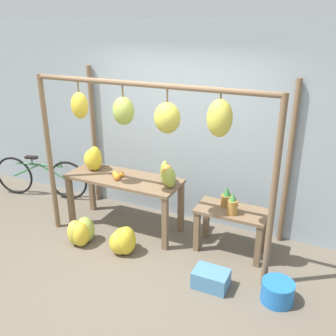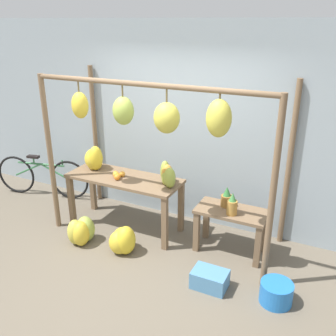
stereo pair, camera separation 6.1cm
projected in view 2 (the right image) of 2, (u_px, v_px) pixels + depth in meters
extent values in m
plane|color=#665B4C|center=(125.00, 275.00, 4.36)|extent=(20.00, 20.00, 0.00)
cube|color=#99A8B2|center=(184.00, 126.00, 5.21)|extent=(8.00, 0.08, 2.80)
cylinder|color=brown|center=(50.00, 155.00, 5.02)|extent=(0.07, 0.07, 2.16)
cylinder|color=brown|center=(272.00, 199.00, 3.81)|extent=(0.07, 0.07, 2.16)
cylinder|color=brown|center=(95.00, 136.00, 5.86)|extent=(0.07, 0.07, 2.16)
cylinder|color=brown|center=(289.00, 166.00, 4.65)|extent=(0.07, 0.07, 2.16)
cylinder|color=brown|center=(144.00, 84.00, 4.03)|extent=(2.95, 0.06, 0.06)
cylinder|color=brown|center=(78.00, 87.00, 4.43)|extent=(0.02, 0.02, 0.12)
ellipsoid|color=gold|center=(80.00, 105.00, 4.51)|extent=(0.21, 0.19, 0.32)
cylinder|color=brown|center=(122.00, 91.00, 4.18)|extent=(0.02, 0.02, 0.12)
ellipsoid|color=#9EB247|center=(123.00, 111.00, 4.26)|extent=(0.25, 0.23, 0.33)
cylinder|color=brown|center=(167.00, 96.00, 3.96)|extent=(0.02, 0.02, 0.14)
ellipsoid|color=gold|center=(167.00, 118.00, 4.04)|extent=(0.29, 0.26, 0.34)
cylinder|color=brown|center=(220.00, 96.00, 3.70)|extent=(0.02, 0.02, 0.05)
ellipsoid|color=gold|center=(219.00, 118.00, 3.78)|extent=(0.27, 0.24, 0.40)
cube|color=brown|center=(124.00, 178.00, 5.11)|extent=(1.59, 0.60, 0.04)
cube|color=brown|center=(71.00, 200.00, 5.35)|extent=(0.07, 0.07, 0.74)
cube|color=brown|center=(165.00, 224.00, 4.74)|extent=(0.07, 0.07, 0.74)
cube|color=brown|center=(93.00, 187.00, 5.77)|extent=(0.07, 0.07, 0.74)
cube|color=brown|center=(181.00, 207.00, 5.15)|extent=(0.07, 0.07, 0.74)
cube|color=brown|center=(232.00, 212.00, 4.62)|extent=(0.88, 0.45, 0.04)
cube|color=brown|center=(197.00, 232.00, 4.74)|extent=(0.07, 0.07, 0.55)
cube|color=brown|center=(258.00, 247.00, 4.42)|extent=(0.07, 0.07, 0.55)
cube|color=brown|center=(206.00, 219.00, 5.04)|extent=(0.07, 0.07, 0.55)
cube|color=brown|center=(264.00, 233.00, 4.72)|extent=(0.07, 0.07, 0.55)
ellipsoid|color=yellow|center=(96.00, 158.00, 5.28)|extent=(0.21, 0.22, 0.35)
ellipsoid|color=yellow|center=(94.00, 158.00, 5.35)|extent=(0.30, 0.32, 0.29)
ellipsoid|color=gold|center=(93.00, 160.00, 5.30)|extent=(0.19, 0.21, 0.29)
sphere|color=orange|center=(117.00, 177.00, 4.99)|extent=(0.08, 0.08, 0.08)
sphere|color=orange|center=(116.00, 174.00, 5.11)|extent=(0.08, 0.08, 0.08)
sphere|color=orange|center=(116.00, 175.00, 5.07)|extent=(0.09, 0.09, 0.09)
sphere|color=orange|center=(122.00, 174.00, 5.10)|extent=(0.08, 0.08, 0.08)
sphere|color=orange|center=(118.00, 176.00, 5.02)|extent=(0.08, 0.08, 0.08)
cylinder|color=#B27F38|center=(232.00, 208.00, 4.48)|extent=(0.13, 0.13, 0.18)
cone|color=#428442|center=(233.00, 197.00, 4.43)|extent=(0.09, 0.09, 0.11)
cylinder|color=olive|center=(226.00, 201.00, 4.68)|extent=(0.14, 0.14, 0.15)
cone|color=#337538|center=(227.00, 191.00, 4.63)|extent=(0.10, 0.10, 0.12)
ellipsoid|color=gold|center=(81.00, 234.00, 4.89)|extent=(0.27, 0.29, 0.34)
ellipsoid|color=#9EB247|center=(86.00, 229.00, 4.99)|extent=(0.36, 0.35, 0.35)
ellipsoid|color=gold|center=(75.00, 232.00, 4.92)|extent=(0.30, 0.31, 0.35)
ellipsoid|color=gold|center=(80.00, 235.00, 4.91)|extent=(0.23, 0.25, 0.29)
ellipsoid|color=yellow|center=(126.00, 240.00, 4.71)|extent=(0.26, 0.29, 0.38)
ellipsoid|color=yellow|center=(123.00, 239.00, 4.79)|extent=(0.36, 0.38, 0.32)
ellipsoid|color=gold|center=(120.00, 242.00, 4.72)|extent=(0.36, 0.34, 0.32)
cube|color=#4C84B2|center=(210.00, 279.00, 4.14)|extent=(0.39, 0.27, 0.20)
cylinder|color=blue|center=(276.00, 293.00, 3.91)|extent=(0.34, 0.34, 0.24)
torus|color=black|center=(16.00, 175.00, 6.33)|extent=(0.65, 0.19, 0.66)
torus|color=black|center=(70.00, 180.00, 6.13)|extent=(0.65, 0.19, 0.66)
cylinder|color=#337042|center=(41.00, 164.00, 6.14)|extent=(0.82, 0.22, 0.03)
cylinder|color=#337042|center=(28.00, 170.00, 6.23)|extent=(0.49, 0.14, 0.26)
cylinder|color=#337042|center=(55.00, 172.00, 6.13)|extent=(0.49, 0.14, 0.26)
cylinder|color=#337042|center=(34.00, 161.00, 6.15)|extent=(0.02, 0.02, 0.10)
cube|color=black|center=(33.00, 157.00, 6.12)|extent=(0.21, 0.12, 0.04)
cylinder|color=#337042|center=(62.00, 163.00, 6.04)|extent=(0.02, 0.02, 0.10)
ellipsoid|color=#93A33D|center=(166.00, 178.00, 4.81)|extent=(0.16, 0.17, 0.22)
ellipsoid|color=gold|center=(167.00, 175.00, 4.81)|extent=(0.20, 0.19, 0.28)
ellipsoid|color=#93A33D|center=(165.00, 171.00, 4.89)|extent=(0.18, 0.19, 0.30)
ellipsoid|color=#93A33D|center=(170.00, 178.00, 4.73)|extent=(0.22, 0.22, 0.27)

